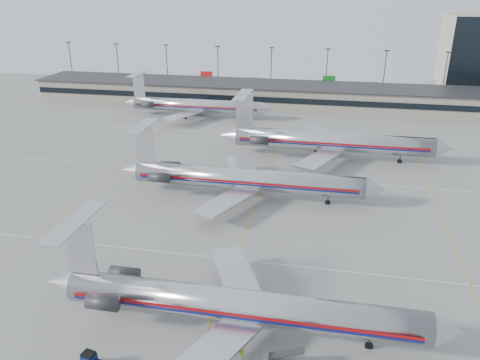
# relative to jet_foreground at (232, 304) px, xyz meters

# --- Properties ---
(ground) EXTENTS (260.00, 260.00, 0.00)m
(ground) POSITION_rel_jet_foreground_xyz_m (-2.61, 3.65, -3.39)
(ground) COLOR gray
(ground) RESTS_ON ground
(apron_markings) EXTENTS (160.00, 0.15, 0.02)m
(apron_markings) POSITION_rel_jet_foreground_xyz_m (-2.61, 13.65, -3.38)
(apron_markings) COLOR silver
(apron_markings) RESTS_ON ground
(terminal) EXTENTS (162.00, 17.00, 6.25)m
(terminal) POSITION_rel_jet_foreground_xyz_m (-2.61, 101.63, -0.23)
(terminal) COLOR gray
(terminal) RESTS_ON ground
(light_mast_row) EXTENTS (163.60, 0.40, 15.28)m
(light_mast_row) POSITION_rel_jet_foreground_xyz_m (-2.61, 115.65, 5.19)
(light_mast_row) COLOR #38383D
(light_mast_row) RESTS_ON ground
(jet_foreground) EXTENTS (44.61, 26.26, 11.68)m
(jet_foreground) POSITION_rel_jet_foreground_xyz_m (0.00, 0.00, 0.00)
(jet_foreground) COLOR silver
(jet_foreground) RESTS_ON ground
(jet_second_row) EXTENTS (46.20, 27.20, 12.09)m
(jet_second_row) POSITION_rel_jet_foreground_xyz_m (-5.49, 33.44, 0.12)
(jet_second_row) COLOR silver
(jet_second_row) RESTS_ON ground
(jet_third_row) EXTENTS (48.23, 29.67, 13.19)m
(jet_third_row) POSITION_rel_jet_foreground_xyz_m (8.44, 56.21, 0.44)
(jet_third_row) COLOR silver
(jet_third_row) RESTS_ON ground
(jet_back_row) EXTENTS (42.49, 26.14, 11.62)m
(jet_back_row) POSITION_rel_jet_foreground_xyz_m (-28.46, 82.47, -0.01)
(jet_back_row) COLOR silver
(jet_back_row) RESTS_ON ground
(belt_loader) EXTENTS (4.04, 1.47, 2.11)m
(belt_loader) POSITION_rel_jet_foreground_xyz_m (5.70, -3.95, -2.82)
(belt_loader) COLOR gray
(belt_loader) RESTS_ON ground
(ramp_worker_near) EXTENTS (0.64, 0.68, 1.56)m
(ramp_worker_near) POSITION_rel_jet_foreground_xyz_m (1.72, -3.67, -2.61)
(ramp_worker_near) COLOR #9FC912
(ramp_worker_near) RESTS_ON ground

